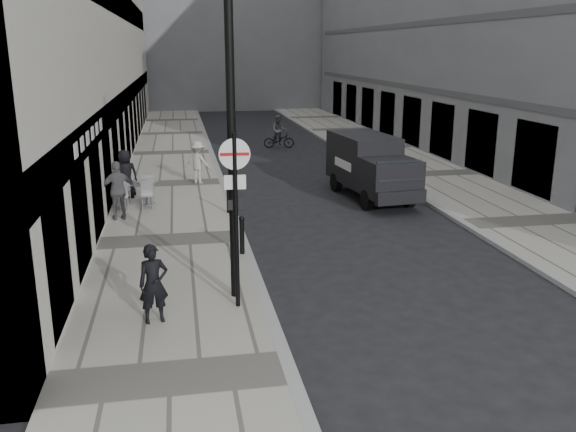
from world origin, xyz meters
The scene contains 15 objects.
sidewalk centered at (-2.00, 18.00, 0.06)m, with size 4.00×60.00×0.12m, color #A49E94.
far_sidewalk centered at (9.00, 18.00, 0.06)m, with size 4.00×60.00×0.12m, color #A49E94.
walking_man centered at (-2.28, 4.92, 0.92)m, with size 0.58×0.38×1.59m, color black.
sign_post centered at (-0.60, 5.40, 2.45)m, with size 0.63×0.10×3.64m.
lamppost centered at (-0.60, 5.97, 4.03)m, with size 0.32×0.32×7.03m.
bollard_near centered at (-0.15, 12.99, 0.54)m, with size 0.11×0.11×0.84m, color black.
bollard_far centered at (-0.15, 8.76, 0.60)m, with size 0.13×0.13×0.95m, color black.
panel_van centered at (5.18, 14.63, 1.28)m, with size 2.26×4.98×2.27m.
cyclist centered at (3.83, 26.85, 0.70)m, with size 1.73×0.81×1.80m.
pedestrian_a centered at (-3.60, 12.79, 1.05)m, with size 1.09×0.46×1.86m, color slate.
pedestrian_b centered at (-0.94, 17.75, 0.97)m, with size 1.10×0.63×1.70m, color #B9B3AB.
pedestrian_c centered at (-3.60, 15.71, 1.00)m, with size 0.86×0.56×1.76m, color black.
cafe_table_near centered at (-2.80, 14.61, 0.60)m, with size 0.74×1.66×0.95m.
cafe_table_mid centered at (-2.80, 15.06, 0.53)m, with size 0.62×1.41×0.80m.
cafe_table_far centered at (-3.60, 14.64, 0.54)m, with size 0.65×1.47×0.84m.
Camera 1 is at (-1.67, -6.46, 5.34)m, focal length 38.00 mm.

